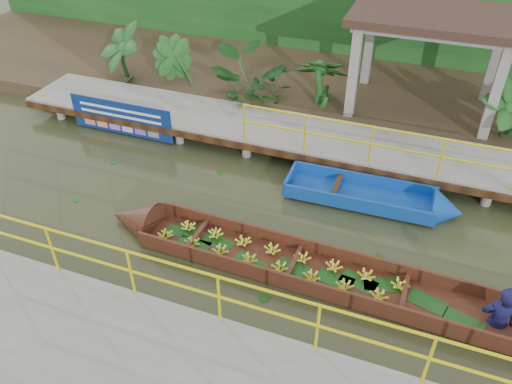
% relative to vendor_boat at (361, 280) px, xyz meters
% --- Properties ---
extents(ground, '(80.00, 80.00, 0.00)m').
position_rel_vendor_boat_xyz_m(ground, '(-2.76, 0.96, -0.23)').
color(ground, '#282F17').
rests_on(ground, ground).
extents(land_strip, '(30.00, 8.00, 0.45)m').
position_rel_vendor_boat_xyz_m(land_strip, '(-2.76, 8.46, -0.01)').
color(land_strip, '#34291A').
rests_on(land_strip, ground).
extents(far_dock, '(16.00, 2.06, 1.66)m').
position_rel_vendor_boat_xyz_m(far_dock, '(-2.74, 4.39, 0.24)').
color(far_dock, slate).
rests_on(far_dock, ground).
extents(pavilion, '(4.40, 3.00, 3.00)m').
position_rel_vendor_boat_xyz_m(pavilion, '(0.24, 7.26, 2.58)').
color(pavilion, slate).
rests_on(pavilion, ground).
extents(foliage_backdrop, '(30.00, 0.80, 4.00)m').
position_rel_vendor_boat_xyz_m(foliage_backdrop, '(-2.76, 10.96, 1.77)').
color(foliage_backdrop, '#143F14').
rests_on(foliage_backdrop, ground).
extents(vendor_boat, '(10.64, 1.34, 2.20)m').
position_rel_vendor_boat_xyz_m(vendor_boat, '(0.00, 0.00, 0.00)').
color(vendor_boat, '#39150F').
rests_on(vendor_boat, ground).
extents(moored_blue_boat, '(4.06, 1.19, 0.96)m').
position_rel_vendor_boat_xyz_m(moored_blue_boat, '(0.42, 2.79, -0.06)').
color(moored_blue_boat, '#0E3E9B').
rests_on(moored_blue_boat, ground).
extents(blue_banner, '(3.17, 0.04, 0.99)m').
position_rel_vendor_boat_xyz_m(blue_banner, '(-7.43, 3.44, 0.32)').
color(blue_banner, navy).
rests_on(blue_banner, ground).
extents(tropical_plants, '(14.19, 1.19, 1.49)m').
position_rel_vendor_boat_xyz_m(tropical_plants, '(-2.75, 6.26, 0.96)').
color(tropical_plants, '#143F14').
rests_on(tropical_plants, ground).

